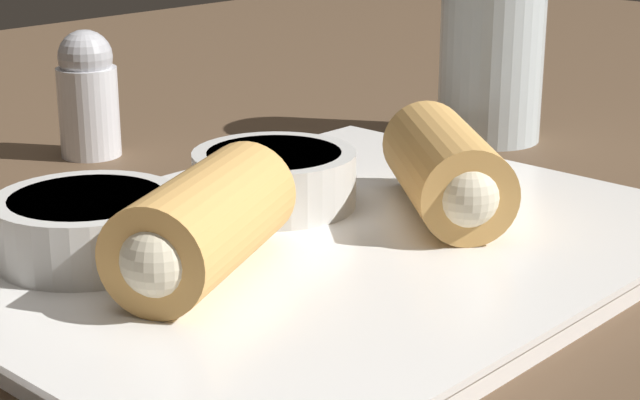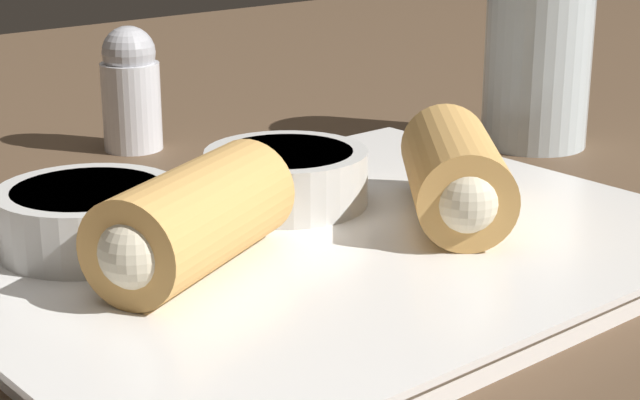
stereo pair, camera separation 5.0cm
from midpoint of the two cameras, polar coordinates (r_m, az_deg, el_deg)
The scene contains 8 objects.
table_surface at distance 45.95cm, azimuth 5.10°, elevation -5.16°, with size 180.00×140.00×2.00cm.
serving_plate at distance 45.54cm, azimuth 3.15°, elevation -2.95°, with size 31.33×24.12×1.50cm.
roll_front_left at distance 47.36cm, azimuth 10.32°, elevation 1.23°, with size 9.13×9.68×4.19cm.
roll_front_right at distance 40.78cm, azimuth -3.61°, elevation -1.25°, with size 10.06×7.63×4.19cm.
dipping_bowl_near at distance 49.22cm, azimuth 1.09°, elevation 1.30°, with size 7.56×7.56×2.55cm.
dipping_bowl_far at distance 44.21cm, azimuth -9.09°, elevation -0.87°, with size 7.56×7.56×2.55cm.
drinking_glass at distance 66.30cm, azimuth 13.73°, elevation 7.91°, with size 6.38×6.38×12.01cm.
salt_shaker at distance 64.39cm, azimuth -7.88°, elevation 5.86°, with size 3.52×3.52×7.45cm.
Camera 2 is at (-28.53, -31.20, 18.97)cm, focal length 60.00 mm.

